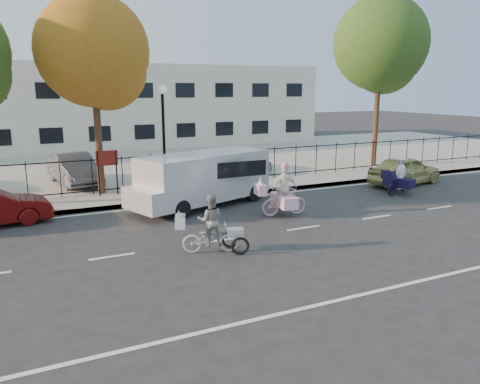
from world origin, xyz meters
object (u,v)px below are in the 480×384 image
gold_sedan (405,170)px  lot_car_d (243,159)px  bull_bike (399,179)px  lot_car_c (74,169)px  lamppost (163,119)px  zebra_trike (211,230)px  white_van (202,177)px  unicorn_bike (283,196)px

gold_sedan → lot_car_d: (-5.50, 5.74, 0.10)m
bull_bike → lot_car_c: (-12.03, 7.37, 0.16)m
lamppost → gold_sedan: bearing=-16.0°
lot_car_c → bull_bike: bearing=-40.5°
zebra_trike → white_van: (1.65, 4.91, 0.48)m
zebra_trike → gold_sedan: 12.34m
bull_bike → lot_car_d: bull_bike is taller
gold_sedan → lot_car_c: size_ratio=0.95×
lot_car_d → gold_sedan: bearing=-55.4°
bull_bike → lot_car_c: 14.11m
white_van → lot_car_d: 6.94m
lot_car_c → lot_car_d: (8.26, -0.22, -0.06)m
zebra_trike → lot_car_c: size_ratio=0.45×
lamppost → white_van: (0.64, -2.68, -2.01)m
white_van → lot_car_c: 6.90m
zebra_trike → white_van: 5.21m
lamppost → bull_bike: size_ratio=2.31×
lot_car_d → lamppost: bearing=-160.1°
bull_bike → lamppost: bearing=47.6°
bull_bike → gold_sedan: size_ratio=0.48×
unicorn_bike → gold_sedan: unicorn_bike is taller
bull_bike → gold_sedan: (1.73, 1.41, -0.00)m
lamppost → white_van: 3.41m
unicorn_bike → gold_sedan: size_ratio=0.48×
zebra_trike → lot_car_d: zebra_trike is taller
gold_sedan → zebra_trike: bearing=100.1°
lamppost → lot_car_d: (4.95, 2.74, -2.34)m
lamppost → zebra_trike: 8.06m
lot_car_d → zebra_trike: bearing=-129.1°
bull_bike → gold_sedan: bearing=-66.4°
zebra_trike → lot_car_d: size_ratio=0.51×
lamppost → white_van: bearing=-76.5°
bull_bike → lot_car_c: size_ratio=0.45×
lamppost → zebra_trike: bearing=-97.5°
gold_sedan → lot_car_c: 15.00m
lot_car_c → lamppost: bearing=-50.9°
white_van → bull_bike: bearing=-31.7°
gold_sedan → lot_car_d: lot_car_d is taller
white_van → gold_sedan: 9.82m
lamppost → unicorn_bike: size_ratio=2.27×
white_van → lot_car_d: white_van is taller
lamppost → lot_car_c: size_ratio=1.04×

